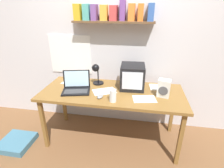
# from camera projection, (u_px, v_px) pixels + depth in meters

# --- Properties ---
(ground_plane) EXTENTS (12.00, 12.00, 0.00)m
(ground_plane) POSITION_uv_depth(u_px,v_px,m) (112.00, 138.00, 2.52)
(ground_plane) COLOR brown
(back_wall) EXTENTS (5.60, 0.24, 2.60)m
(back_wall) POSITION_uv_depth(u_px,v_px,m) (118.00, 40.00, 2.45)
(back_wall) COLOR silver
(back_wall) RESTS_ON ground_plane
(corner_desk) EXTENTS (1.79, 0.74, 0.75)m
(corner_desk) POSITION_uv_depth(u_px,v_px,m) (112.00, 95.00, 2.24)
(corner_desk) COLOR brown
(corner_desk) RESTS_ON ground_plane
(crt_monitor) EXTENTS (0.32, 0.35, 0.31)m
(crt_monitor) POSITION_uv_depth(u_px,v_px,m) (132.00, 77.00, 2.25)
(crt_monitor) COLOR black
(crt_monitor) RESTS_ON corner_desk
(laptop) EXTENTS (0.39, 0.34, 0.24)m
(laptop) POSITION_uv_depth(u_px,v_px,m) (76.00, 86.00, 2.22)
(laptop) COLOR black
(laptop) RESTS_ON corner_desk
(desk_lamp) EXTENTS (0.15, 0.18, 0.30)m
(desk_lamp) POSITION_uv_depth(u_px,v_px,m) (96.00, 72.00, 2.33)
(desk_lamp) COLOR black
(desk_lamp) RESTS_ON corner_desk
(juice_glass) EXTENTS (0.08, 0.08, 0.15)m
(juice_glass) POSITION_uv_depth(u_px,v_px,m) (113.00, 96.00, 1.95)
(juice_glass) COLOR white
(juice_glass) RESTS_ON corner_desk
(space_heater) EXTENTS (0.16, 0.14, 0.21)m
(space_heater) POSITION_uv_depth(u_px,v_px,m) (164.00, 88.00, 2.05)
(space_heater) COLOR silver
(space_heater) RESTS_ON corner_desk
(computer_mouse) EXTENTS (0.08, 0.12, 0.03)m
(computer_mouse) POSITION_uv_depth(u_px,v_px,m) (100.00, 96.00, 2.05)
(computer_mouse) COLOR gray
(computer_mouse) RESTS_ON corner_desk
(loose_paper_near_monitor) EXTENTS (0.29, 0.22, 0.00)m
(loose_paper_near_monitor) POSITION_uv_depth(u_px,v_px,m) (144.00, 99.00, 2.02)
(loose_paper_near_monitor) COLOR white
(loose_paper_near_monitor) RESTS_ON corner_desk
(open_notebook) EXTENTS (0.34, 0.29, 0.00)m
(open_notebook) POSITION_uv_depth(u_px,v_px,m) (104.00, 91.00, 2.21)
(open_notebook) COLOR white
(open_notebook) RESTS_ON corner_desk
(loose_paper_near_laptop) EXTENTS (0.22, 0.22, 0.00)m
(loose_paper_near_laptop) POSITION_uv_depth(u_px,v_px,m) (157.00, 87.00, 2.32)
(loose_paper_near_laptop) COLOR white
(loose_paper_near_laptop) RESTS_ON corner_desk
(printed_handout) EXTENTS (0.32, 0.26, 0.00)m
(printed_handout) POSITION_uv_depth(u_px,v_px,m) (73.00, 82.00, 2.47)
(printed_handout) COLOR white
(printed_handout) RESTS_ON corner_desk
(floor_cushion) EXTENTS (0.40, 0.40, 0.08)m
(floor_cushion) POSITION_uv_depth(u_px,v_px,m) (17.00, 142.00, 2.37)
(floor_cushion) COLOR teal
(floor_cushion) RESTS_ON ground_plane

